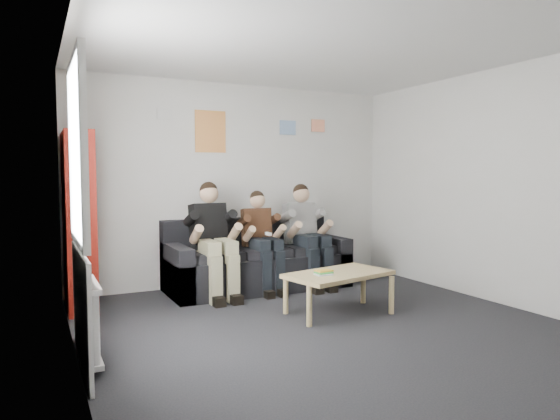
% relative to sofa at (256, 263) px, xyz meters
% --- Properties ---
extents(room_shell, '(5.00, 5.00, 5.00)m').
position_rel_sofa_xyz_m(room_shell, '(-0.07, -2.06, 1.03)').
color(room_shell, black).
rests_on(room_shell, ground).
extents(sofa, '(2.33, 0.95, 0.90)m').
position_rel_sofa_xyz_m(sofa, '(0.00, 0.00, 0.00)').
color(sofa, black).
rests_on(sofa, ground).
extents(bookshelf, '(0.29, 0.88, 1.94)m').
position_rel_sofa_xyz_m(bookshelf, '(-2.15, -0.05, 0.65)').
color(bookshelf, maroon).
rests_on(bookshelf, ground).
extents(coffee_table, '(1.12, 0.62, 0.45)m').
position_rel_sofa_xyz_m(coffee_table, '(0.29, -1.52, 0.07)').
color(coffee_table, tan).
rests_on(coffee_table, ground).
extents(game_cases, '(0.20, 0.18, 0.04)m').
position_rel_sofa_xyz_m(game_cases, '(0.08, -1.55, 0.14)').
color(game_cases, silver).
rests_on(game_cases, coffee_table).
extents(person_left, '(0.42, 0.90, 1.39)m').
position_rel_sofa_xyz_m(person_left, '(-0.65, -0.21, 0.37)').
color(person_left, black).
rests_on(person_left, sofa).
extents(person_middle, '(0.36, 0.78, 1.28)m').
position_rel_sofa_xyz_m(person_middle, '(0.00, -0.20, 0.33)').
color(person_middle, '#4B2B19').
rests_on(person_middle, sofa).
extents(person_right, '(0.40, 0.87, 1.36)m').
position_rel_sofa_xyz_m(person_right, '(0.65, -0.21, 0.36)').
color(person_right, white).
rests_on(person_right, sofa).
extents(radiator, '(0.10, 0.64, 0.60)m').
position_rel_sofa_xyz_m(radiator, '(-2.22, -1.86, 0.03)').
color(radiator, white).
rests_on(radiator, ground).
extents(window, '(0.05, 1.30, 2.36)m').
position_rel_sofa_xyz_m(window, '(-2.29, -1.86, 0.71)').
color(window, white).
rests_on(window, room_shell).
extents(poster_large, '(0.42, 0.01, 0.55)m').
position_rel_sofa_xyz_m(poster_large, '(-0.47, 0.43, 1.73)').
color(poster_large, '#E7DE51').
rests_on(poster_large, room_shell).
extents(poster_blue, '(0.25, 0.01, 0.20)m').
position_rel_sofa_xyz_m(poster_blue, '(0.68, 0.43, 1.83)').
color(poster_blue, '#428EE3').
rests_on(poster_blue, room_shell).
extents(poster_pink, '(0.22, 0.01, 0.18)m').
position_rel_sofa_xyz_m(poster_pink, '(1.18, 0.43, 1.88)').
color(poster_pink, '#E14688').
rests_on(poster_pink, room_shell).
extents(poster_sign, '(0.20, 0.01, 0.14)m').
position_rel_sofa_xyz_m(poster_sign, '(-1.07, 0.43, 1.93)').
color(poster_sign, silver).
rests_on(poster_sign, room_shell).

